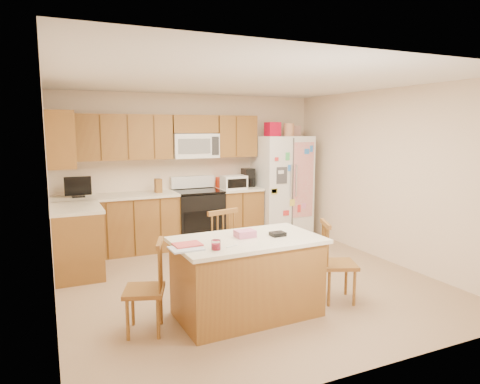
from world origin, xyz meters
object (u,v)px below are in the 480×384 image
refrigerator (282,185)px  windsor_chair_right (336,264)px  stove (198,217)px  island (247,276)px  windsor_chair_left (147,289)px  windsor_chair_back (216,252)px

refrigerator → windsor_chair_right: bearing=-107.9°
stove → windsor_chair_right: 2.98m
refrigerator → island: (-2.00, -2.77, -0.50)m
island → windsor_chair_right: bearing=-4.0°
windsor_chair_right → island: bearing=176.0°
stove → island: 2.86m
windsor_chair_left → windsor_chair_right: size_ratio=0.98×
windsor_chair_left → island: bearing=-2.5°
island → windsor_chair_right: (1.08, -0.07, 0.01)m
windsor_chair_back → refrigerator: bearing=44.3°
island → windsor_chair_right: 1.08m
stove → windsor_chair_back: (-0.47, -2.06, 0.00)m
windsor_chair_left → windsor_chair_back: windsor_chair_back is taller
windsor_chair_right → windsor_chair_left: bearing=176.7°
stove → windsor_chair_right: stove is taller
windsor_chair_left → windsor_chair_back: 1.23m
island → windsor_chair_back: windsor_chair_back is taller
island → windsor_chair_right: same height
stove → refrigerator: (1.57, -0.06, 0.45)m
refrigerator → windsor_chair_left: 4.10m
stove → windsor_chair_right: (0.65, -2.91, -0.04)m
refrigerator → windsor_chair_right: size_ratio=2.23×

